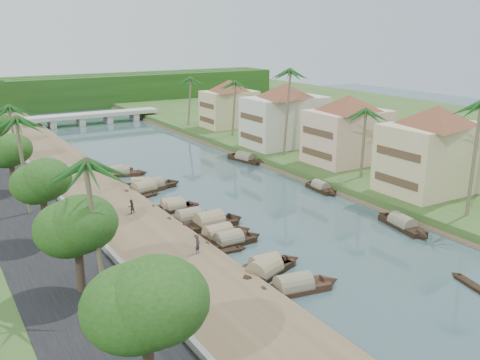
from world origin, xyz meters
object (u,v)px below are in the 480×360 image
sampan_0 (294,287)px  building_near (434,148)px  bridge (94,116)px  sampan_1 (265,271)px  person_near (198,245)px

sampan_0 → building_near: bearing=30.0°
sampan_0 → bridge: bearing=93.3°
building_near → sampan_1: (-28.56, -7.04, -5.96)m
bridge → sampan_0: bridge is taller
sampan_0 → sampan_1: size_ratio=1.03×
sampan_1 → person_near: (-3.48, 5.46, 1.17)m
bridge → building_near: (18.99, -74.00, 4.66)m
building_near → sampan_1: building_near is taller
sampan_0 → sampan_1: (-0.38, 3.50, 0.01)m
building_near → sampan_0: building_near is taller
bridge → sampan_0: size_ratio=3.31×
bridge → person_near: size_ratio=17.68×
sampan_0 → person_near: (-3.86, 8.96, 1.18)m
building_near → person_near: (-32.04, -1.58, -4.79)m
bridge → building_near: size_ratio=1.89×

